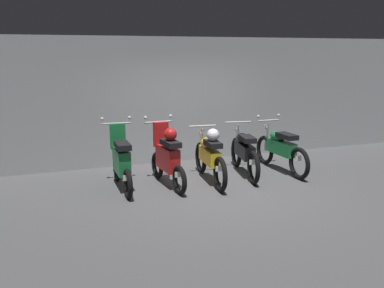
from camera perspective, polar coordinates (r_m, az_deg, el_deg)
ground_plane at (r=8.05m, az=3.83°, el=-6.00°), size 80.00×80.00×0.00m
back_wall at (r=9.99m, az=-1.79°, el=5.87°), size 16.00×0.30×2.82m
motorbike_slot_0 at (r=8.06m, az=-9.34°, el=-2.19°), size 0.59×1.68×1.29m
motorbike_slot_1 at (r=8.13m, az=-3.31°, el=-1.63°), size 0.59×1.68×1.29m
motorbike_slot_2 at (r=8.39m, az=2.36°, el=-1.49°), size 0.56×1.95×1.08m
motorbike_slot_3 at (r=8.93m, az=6.92°, el=-0.96°), size 0.62×1.93×1.03m
motorbike_slot_4 at (r=9.32m, az=11.62°, el=-0.56°), size 0.59×1.95×1.15m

